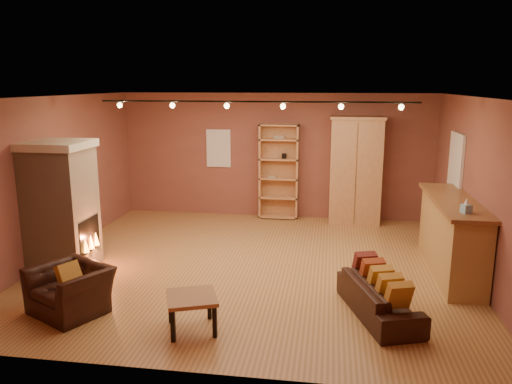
% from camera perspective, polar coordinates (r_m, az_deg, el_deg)
% --- Properties ---
extents(floor, '(7.00, 7.00, 0.00)m').
position_cam_1_polar(floor, '(8.52, -0.35, -8.36)').
color(floor, olive).
rests_on(floor, ground).
extents(ceiling, '(7.00, 7.00, 0.00)m').
position_cam_1_polar(ceiling, '(7.97, -0.38, 10.82)').
color(ceiling, brown).
rests_on(ceiling, back_wall).
extents(back_wall, '(7.00, 0.02, 2.80)m').
position_cam_1_polar(back_wall, '(11.31, 2.19, 4.15)').
color(back_wall, brown).
rests_on(back_wall, floor).
extents(left_wall, '(0.02, 6.50, 2.80)m').
position_cam_1_polar(left_wall, '(9.33, -22.13, 1.47)').
color(left_wall, brown).
rests_on(left_wall, floor).
extents(right_wall, '(0.02, 6.50, 2.80)m').
position_cam_1_polar(right_wall, '(8.35, 24.10, 0.11)').
color(right_wall, brown).
rests_on(right_wall, floor).
extents(fireplace, '(1.01, 0.98, 2.12)m').
position_cam_1_polar(fireplace, '(8.66, -21.33, -1.55)').
color(fireplace, tan).
rests_on(fireplace, floor).
extents(back_window, '(0.56, 0.04, 0.86)m').
position_cam_1_polar(back_window, '(11.48, -4.30, 5.00)').
color(back_window, white).
rests_on(back_window, back_wall).
extents(bookcase, '(0.87, 0.34, 2.13)m').
position_cam_1_polar(bookcase, '(11.23, 2.66, 2.45)').
color(bookcase, tan).
rests_on(bookcase, floor).
extents(armoire, '(1.14, 0.65, 2.33)m').
position_cam_1_polar(armoire, '(11.00, 11.31, 2.46)').
color(armoire, tan).
rests_on(armoire, floor).
extents(bar_counter, '(0.68, 2.57, 1.23)m').
position_cam_1_polar(bar_counter, '(8.59, 21.46, -4.70)').
color(bar_counter, tan).
rests_on(bar_counter, floor).
extents(tissue_box, '(0.16, 0.16, 0.22)m').
position_cam_1_polar(tissue_box, '(7.59, 22.92, -1.56)').
color(tissue_box, '#82B2D1').
rests_on(tissue_box, bar_counter).
extents(right_window, '(0.05, 0.90, 1.00)m').
position_cam_1_polar(right_window, '(9.63, 21.90, 3.32)').
color(right_window, white).
rests_on(right_window, right_wall).
extents(loveseat, '(0.94, 1.66, 0.70)m').
position_cam_1_polar(loveseat, '(6.88, 13.92, -10.93)').
color(loveseat, black).
rests_on(loveseat, floor).
extents(armchair, '(1.15, 1.00, 0.84)m').
position_cam_1_polar(armchair, '(7.18, -20.51, -9.61)').
color(armchair, black).
rests_on(armchair, floor).
extents(coffee_table, '(0.77, 0.77, 0.45)m').
position_cam_1_polar(coffee_table, '(6.34, -7.36, -12.23)').
color(coffee_table, brown).
rests_on(coffee_table, floor).
extents(track_rail, '(5.20, 0.09, 0.13)m').
position_cam_1_polar(track_rail, '(8.17, -0.16, 10.06)').
color(track_rail, black).
rests_on(track_rail, ceiling).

